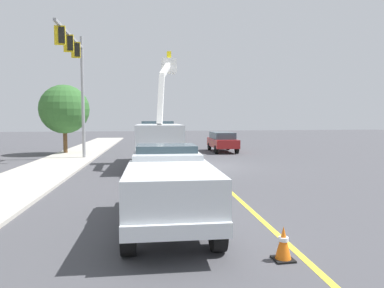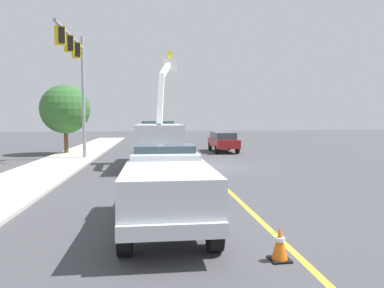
{
  "view_description": "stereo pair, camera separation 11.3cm",
  "coord_description": "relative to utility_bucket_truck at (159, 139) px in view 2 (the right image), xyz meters",
  "views": [
    {
      "loc": [
        -19.85,
        4.34,
        2.85
      ],
      "look_at": [
        -0.56,
        0.76,
        1.4
      ],
      "focal_mm": 32.07,
      "sensor_mm": 36.0,
      "label": 1
    },
    {
      "loc": [
        -19.87,
        4.23,
        2.85
      ],
      "look_at": [
        -0.56,
        0.76,
        1.4
      ],
      "focal_mm": 32.07,
      "sensor_mm": 36.0,
      "label": 2
    }
  ],
  "objects": [
    {
      "name": "utility_bucket_truck",
      "position": [
        0.0,
        0.0,
        0.0
      ],
      "size": [
        8.34,
        3.01,
        7.08
      ],
      "color": "silver",
      "rests_on": "ground"
    },
    {
      "name": "ground",
      "position": [
        -0.88,
        -2.55,
        -1.61
      ],
      "size": [
        120.0,
        120.0,
        0.0
      ],
      "primitive_type": "plane",
      "color": "#47474C"
    },
    {
      "name": "lane_centre_stripe",
      "position": [
        -0.88,
        -2.55,
        -1.61
      ],
      "size": [
        49.91,
        3.29,
        0.01
      ],
      "primitive_type": "cube",
      "rotation": [
        0.0,
        0.0,
        -0.06
      ],
      "color": "yellow",
      "rests_on": "ground"
    },
    {
      "name": "service_pickup_truck",
      "position": [
        -11.87,
        0.76,
        -0.49
      ],
      "size": [
        5.72,
        2.47,
        2.06
      ],
      "color": "silver",
      "rests_on": "ground"
    },
    {
      "name": "street_tree_right",
      "position": [
        8.12,
        6.8,
        1.98
      ],
      "size": [
        3.89,
        3.89,
        5.55
      ],
      "color": "brown",
      "rests_on": "ground"
    },
    {
      "name": "traffic_cone_leading",
      "position": [
        -14.46,
        -1.25,
        -1.27
      ],
      "size": [
        0.4,
        0.4,
        0.7
      ],
      "color": "black",
      "rests_on": "ground"
    },
    {
      "name": "passing_minivan",
      "position": [
        7.77,
        -6.16,
        -0.64
      ],
      "size": [
        4.91,
        2.2,
        1.69
      ],
      "color": "maroon",
      "rests_on": "ground"
    },
    {
      "name": "traffic_signal_mast",
      "position": [
        2.33,
        5.03,
        4.43
      ],
      "size": [
        6.9,
        0.81,
        8.52
      ],
      "color": "gray",
      "rests_on": "ground"
    },
    {
      "name": "sidewalk_far_side",
      "position": [
        -0.33,
        6.21,
        -1.55
      ],
      "size": [
        60.11,
        7.35,
        0.12
      ],
      "primitive_type": "cube",
      "rotation": [
        0.0,
        0.0,
        -0.06
      ],
      "color": "#B2ADA3",
      "rests_on": "ground"
    },
    {
      "name": "traffic_cone_mid_front",
      "position": [
        4.1,
        -2.38,
        -1.24
      ],
      "size": [
        0.4,
        0.4,
        0.75
      ],
      "color": "black",
      "rests_on": "ground"
    }
  ]
}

